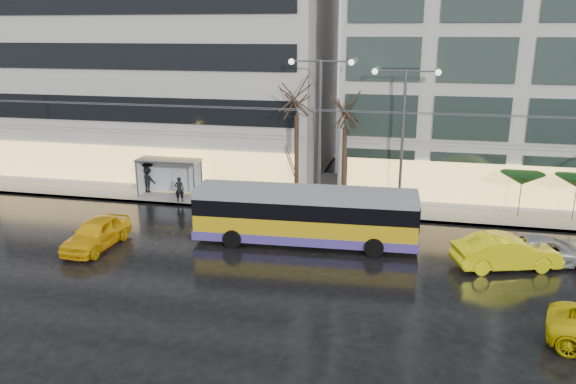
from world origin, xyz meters
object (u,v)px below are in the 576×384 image
(trolleybus, at_px, (305,217))
(taxi_a, at_px, (96,233))
(bus_shelter, at_px, (165,169))
(street_lamp_near, at_px, (320,113))

(trolleybus, bearing_deg, taxi_a, -164.62)
(trolleybus, bearing_deg, bus_shelter, 149.02)
(trolleybus, height_order, street_lamp_near, street_lamp_near)
(bus_shelter, height_order, taxi_a, bus_shelter)
(street_lamp_near, bearing_deg, trolleybus, -86.90)
(trolleybus, height_order, taxi_a, trolleybus)
(bus_shelter, relative_size, street_lamp_near, 0.47)
(street_lamp_near, bearing_deg, taxi_a, -136.81)
(street_lamp_near, bearing_deg, bus_shelter, -179.37)
(trolleybus, relative_size, bus_shelter, 2.77)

